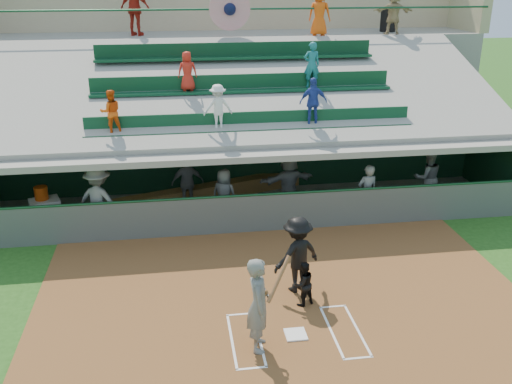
{
  "coord_description": "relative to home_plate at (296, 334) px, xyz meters",
  "views": [
    {
      "loc": [
        -2.21,
        -9.48,
        6.93
      ],
      "look_at": [
        -0.3,
        3.5,
        1.8
      ],
      "focal_mm": 40.0,
      "sensor_mm": 36.0,
      "label": 1
    }
  ],
  "objects": [
    {
      "name": "ground",
      "position": [
        0.0,
        0.0,
        -0.04
      ],
      "size": [
        100.0,
        100.0,
        0.0
      ],
      "primitive_type": "plane",
      "color": "#1F4B15",
      "rests_on": "ground"
    },
    {
      "name": "dirt_slab",
      "position": [
        0.0,
        0.5,
        -0.03
      ],
      "size": [
        11.0,
        9.0,
        0.02
      ],
      "primitive_type": "cube",
      "color": "brown",
      "rests_on": "ground"
    },
    {
      "name": "home_plate",
      "position": [
        0.0,
        0.0,
        0.0
      ],
      "size": [
        0.43,
        0.43,
        0.03
      ],
      "primitive_type": "cube",
      "color": "white",
      "rests_on": "dirt_slab"
    },
    {
      "name": "batters_box_chalk",
      "position": [
        0.0,
        0.0,
        -0.01
      ],
      "size": [
        2.65,
        1.85,
        0.01
      ],
      "color": "white",
      "rests_on": "dirt_slab"
    },
    {
      "name": "dugout_floor",
      "position": [
        0.0,
        6.75,
        -0.02
      ],
      "size": [
        16.0,
        3.5,
        0.04
      ],
      "primitive_type": "cube",
      "color": "gray",
      "rests_on": "ground"
    },
    {
      "name": "concourse_slab",
      "position": [
        0.0,
        13.5,
        2.26
      ],
      "size": [
        20.0,
        3.0,
        4.6
      ],
      "primitive_type": "cube",
      "color": "gray",
      "rests_on": "ground"
    },
    {
      "name": "grandstand",
      "position": [
        -0.0,
        10.51,
        2.23
      ],
      "size": [
        20.4,
        10.4,
        7.8
      ],
      "color": "#525852",
      "rests_on": "ground"
    },
    {
      "name": "batter_at_plate",
      "position": [
        -0.8,
        -0.28,
        0.96
      ],
      "size": [
        0.91,
        0.8,
        1.95
      ],
      "color": "#5B5E58",
      "rests_on": "dirt_slab"
    },
    {
      "name": "catcher",
      "position": [
        0.39,
        1.1,
        0.5
      ],
      "size": [
        0.61,
        0.55,
        1.03
      ],
      "primitive_type": "imported",
      "rotation": [
        0.0,
        0.0,
        3.53
      ],
      "color": "black",
      "rests_on": "dirt_slab"
    },
    {
      "name": "home_umpire",
      "position": [
        0.39,
        1.74,
        0.89
      ],
      "size": [
        1.34,
        1.08,
        1.81
      ],
      "primitive_type": "imported",
      "rotation": [
        0.0,
        0.0,
        3.55
      ],
      "color": "black",
      "rests_on": "dirt_slab"
    },
    {
      "name": "dugout_bench",
      "position": [
        -0.21,
        7.91,
        0.25
      ],
      "size": [
        15.38,
        5.64,
        0.48
      ],
      "primitive_type": "cube",
      "rotation": [
        0.0,
        0.0,
        0.33
      ],
      "color": "olive",
      "rests_on": "dugout_floor"
    },
    {
      "name": "white_table",
      "position": [
        -6.04,
        6.46,
        0.36
      ],
      "size": [
        0.97,
        0.84,
        0.71
      ],
      "primitive_type": "cube",
      "rotation": [
        0.0,
        0.0,
        0.32
      ],
      "color": "white",
      "rests_on": "dugout_floor"
    },
    {
      "name": "water_cooler",
      "position": [
        -6.1,
        6.48,
        0.91
      ],
      "size": [
        0.38,
        0.38,
        0.38
      ],
      "primitive_type": "cylinder",
      "color": "#CF450C",
      "rests_on": "white_table"
    },
    {
      "name": "dugout_player_a",
      "position": [
        -4.35,
        5.43,
        1.0
      ],
      "size": [
        1.48,
        1.21,
        1.99
      ],
      "primitive_type": "imported",
      "rotation": [
        0.0,
        0.0,
        2.71
      ],
      "color": "#5A5D58",
      "rests_on": "dugout_floor"
    },
    {
      "name": "dugout_player_b",
      "position": [
        -1.9,
        6.93,
        0.84
      ],
      "size": [
        1.01,
        0.49,
        1.67
      ],
      "primitive_type": "imported",
      "rotation": [
        0.0,
        0.0,
        3.22
      ],
      "color": "#565854",
      "rests_on": "dugout_floor"
    },
    {
      "name": "dugout_player_c",
      "position": [
        -0.88,
        5.91,
        0.78
      ],
      "size": [
        0.91,
        0.81,
        1.56
      ],
      "primitive_type": "imported",
      "rotation": [
        0.0,
        0.0,
        2.63
      ],
      "color": "#51534E",
      "rests_on": "dugout_floor"
    },
    {
      "name": "dugout_player_d",
      "position": [
        1.09,
        6.23,
        0.94
      ],
      "size": [
        1.81,
        0.9,
        1.86
      ],
      "primitive_type": "imported",
      "rotation": [
        0.0,
        0.0,
        3.35
      ],
      "color": "#565954",
      "rests_on": "dugout_floor"
    },
    {
      "name": "dugout_player_e",
      "position": [
        3.25,
        5.33,
        0.84
      ],
      "size": [
        0.66,
        0.48,
        1.68
      ],
      "primitive_type": "imported",
      "rotation": [
        0.0,
        0.0,
        3.27
      ],
      "color": "#5F635D",
      "rests_on": "dugout_floor"
    },
    {
      "name": "dugout_player_f",
      "position": [
        5.45,
        6.13,
        0.9
      ],
      "size": [
        0.89,
        0.71,
        1.79
      ],
      "primitive_type": "imported",
      "rotation": [
        0.0,
        0.0,
        3.11
      ],
      "color": "#565853",
      "rests_on": "dugout_floor"
    },
    {
      "name": "trash_bin",
      "position": [
        6.49,
        13.22,
        5.03
      ],
      "size": [
        0.62,
        0.62,
        0.93
      ],
      "primitive_type": "cylinder",
      "color": "black",
      "rests_on": "concourse_slab"
    },
    {
      "name": "concourse_staff_a",
      "position": [
        -3.42,
        13.12,
        5.55
      ],
      "size": [
        1.25,
        0.92,
        1.97
      ],
      "primitive_type": "imported",
      "rotation": [
        0.0,
        0.0,
        2.71
      ],
      "color": "#AC2013",
      "rests_on": "concourse_slab"
    },
    {
      "name": "concourse_staff_b",
      "position": [
        3.34,
        12.01,
        5.4
      ],
      "size": [
        0.96,
        0.82,
        1.67
      ],
      "primitive_type": "imported",
      "rotation": [
        0.0,
        0.0,
        2.73
      ],
      "color": "#E7500D",
      "rests_on": "concourse_slab"
    },
    {
      "name": "concourse_staff_c",
      "position": [
        6.29,
        12.2,
        5.37
      ],
      "size": [
        1.56,
        0.73,
        1.62
      ],
      "primitive_type": "imported",
      "rotation": [
        0.0,
        0.0,
        2.97
      ],
      "color": "tan",
      "rests_on": "concourse_slab"
    }
  ]
}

